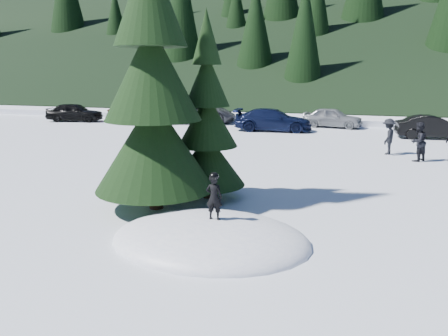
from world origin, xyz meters
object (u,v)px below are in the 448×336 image
(child_skier, at_px, (214,197))
(car_5, at_px, (433,127))
(spruce_short, at_px, (207,127))
(car_2, at_px, (197,112))
(adult_0, at_px, (418,142))
(spruce_tall, at_px, (152,85))
(adult_2, at_px, (388,137))
(car_1, at_px, (135,112))
(car_3, at_px, (273,120))
(car_4, at_px, (332,118))
(car_0, at_px, (75,112))

(child_skier, distance_m, car_5, 19.03)
(spruce_short, bearing_deg, car_2, 112.01)
(child_skier, distance_m, car_2, 22.40)
(car_5, bearing_deg, child_skier, 153.27)
(adult_0, bearing_deg, spruce_tall, 1.12)
(adult_2, xyz_separation_m, car_2, (-12.56, 8.70, -0.04))
(adult_0, relative_size, adult_2, 1.01)
(car_1, height_order, car_3, car_3)
(adult_2, xyz_separation_m, car_1, (-17.57, 8.66, -0.17))
(car_1, bearing_deg, spruce_short, -165.86)
(car_2, height_order, car_4, car_2)
(adult_2, bearing_deg, adult_0, 53.84)
(spruce_short, xyz_separation_m, car_4, (2.34, 18.07, -1.44))
(spruce_tall, height_order, car_1, spruce_tall)
(child_skier, bearing_deg, spruce_short, -70.20)
(adult_0, xyz_separation_m, car_4, (-4.17, 10.37, -0.16))
(adult_0, relative_size, car_1, 0.43)
(car_4, bearing_deg, adult_2, -152.77)
(spruce_tall, height_order, spruce_short, spruce_tall)
(child_skier, height_order, car_1, child_skier)
(car_3, height_order, car_4, car_3)
(car_1, bearing_deg, spruce_tall, -170.06)
(adult_2, distance_m, car_0, 22.73)
(car_1, xyz_separation_m, car_4, (14.49, 0.43, 0.03))
(adult_2, bearing_deg, car_2, -111.38)
(spruce_tall, relative_size, spruce_short, 1.60)
(car_2, bearing_deg, adult_0, -139.44)
(car_2, bearing_deg, car_5, -114.39)
(car_0, bearing_deg, adult_2, -119.19)
(child_skier, bearing_deg, car_3, -85.06)
(car_2, bearing_deg, child_skier, -171.25)
(car_1, height_order, car_2, car_2)
(car_2, relative_size, car_4, 1.43)
(spruce_short, distance_m, car_2, 19.11)
(adult_0, height_order, car_4, adult_0)
(child_skier, xyz_separation_m, car_3, (-2.33, 18.23, -0.28))
(adult_0, distance_m, adult_2, 1.69)
(child_skier, relative_size, car_2, 0.18)
(car_3, bearing_deg, car_2, 62.49)
(child_skier, height_order, car_2, car_2)
(adult_2, bearing_deg, child_skier, -5.66)
(spruce_tall, distance_m, car_4, 19.93)
(adult_0, xyz_separation_m, car_2, (-13.65, 9.98, -0.05))
(car_1, bearing_deg, car_0, 92.32)
(spruce_tall, bearing_deg, spruce_short, 54.46)
(car_1, bearing_deg, adult_0, -138.48)
(child_skier, relative_size, car_1, 0.26)
(adult_0, bearing_deg, car_5, -151.41)
(car_0, bearing_deg, spruce_short, -145.85)
(spruce_short, relative_size, adult_0, 3.28)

